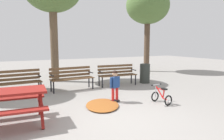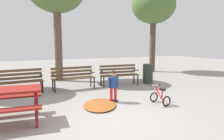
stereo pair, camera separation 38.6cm
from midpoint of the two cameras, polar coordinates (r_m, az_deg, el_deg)
name	(u,v)px [view 2 (the right image)]	position (r m, az deg, el deg)	size (l,w,h in m)	color
ground	(114,120)	(4.87, 2.78, -13.68)	(36.00, 36.00, 0.00)	gray
park_bench_far_left	(18,80)	(7.68, -23.22, -2.46)	(1.62, 0.55, 0.85)	brown
park_bench_left	(73,76)	(7.90, -9.32, -1.68)	(1.62, 0.54, 0.85)	brown
park_bench_right	(119,73)	(8.55, 3.23, -0.90)	(1.63, 0.55, 0.85)	brown
child_standing	(113,84)	(6.11, 2.17, -3.87)	(0.36, 0.20, 0.96)	red
kids_bicycle	(160,97)	(6.18, 14.94, -7.36)	(0.41, 0.59, 0.54)	black
leaf_pile	(100,105)	(5.87, -1.49, -9.58)	(1.31, 0.92, 0.07)	#9E5623
trash_bin	(148,74)	(9.17, 11.07, -1.01)	(0.44, 0.44, 0.84)	#2D332D
tree_center	(154,6)	(13.09, 12.29, 16.90)	(2.60, 2.60, 5.09)	brown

